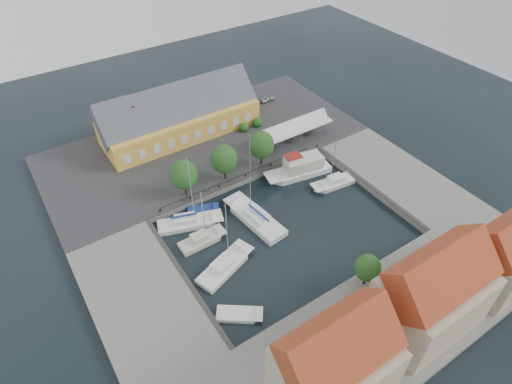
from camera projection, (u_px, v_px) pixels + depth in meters
ground at (278, 222)px, 63.22m from camera, size 140.00×140.00×0.00m
north_quay at (204, 144)px, 77.28m from camera, size 56.00×26.00×1.00m
west_quay at (143, 299)px, 52.55m from camera, size 12.00×24.00×1.00m
east_quay at (393, 175)px, 70.73m from camera, size 12.00×24.00×1.00m
south_bank at (384, 326)px, 49.75m from camera, size 56.00×14.00×1.00m
quay_edge_fittings at (261, 199)px, 65.50m from camera, size 56.00×24.72×0.40m
warehouse at (176, 117)px, 76.96m from camera, size 28.56×14.00×9.55m
tent_canopy at (295, 128)px, 75.64m from camera, size 14.00×4.00×2.83m
quay_trees at (224, 159)px, 66.68m from camera, size 18.20×4.20×6.30m
car_silver at (267, 99)px, 87.61m from camera, size 3.58×1.71×1.18m
car_red at (183, 178)px, 68.33m from camera, size 1.93×3.75×1.18m
center_sailboat at (256, 219)px, 63.20m from camera, size 4.58×11.65×15.23m
trawler at (300, 169)px, 71.04m from camera, size 11.78×5.25×5.00m
east_boat_a at (334, 184)px, 69.40m from camera, size 7.63×3.39×10.61m
west_boat_a at (189, 223)px, 62.65m from camera, size 9.88×5.60×12.61m
west_boat_b at (202, 241)px, 60.05m from camera, size 7.00×2.50×9.67m
west_boat_c at (225, 267)px, 56.58m from camera, size 9.37×5.68×12.11m
launch_sw at (238, 315)px, 51.32m from camera, size 5.76×5.00×0.98m
launch_nw at (203, 210)px, 64.93m from camera, size 5.15×3.56×0.88m
townhouses at (422, 306)px, 45.62m from camera, size 36.30×8.50×12.00m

